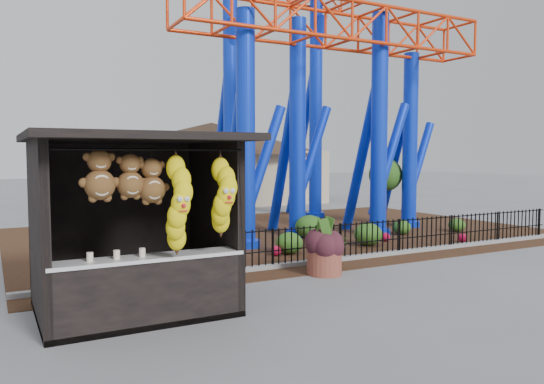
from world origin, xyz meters
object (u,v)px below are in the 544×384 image
terracotta_planter (324,262)px  potted_plant (332,252)px  prize_booth (137,227)px  roller_coaster (310,53)px

terracotta_planter → potted_plant: 0.70m
potted_plant → terracotta_planter: bearing=-140.7°
prize_booth → potted_plant: bearing=16.1°
roller_coaster → potted_plant: (-3.01, -5.85, -6.04)m
prize_booth → potted_plant: (5.09, 1.47, -1.13)m
terracotta_planter → potted_plant: size_ratio=1.00×
terracotta_planter → prize_booth: bearing=-167.3°
prize_booth → terracotta_planter: 4.83m
prize_booth → roller_coaster: bearing=42.1°
roller_coaster → terracotta_planter: size_ratio=13.63×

